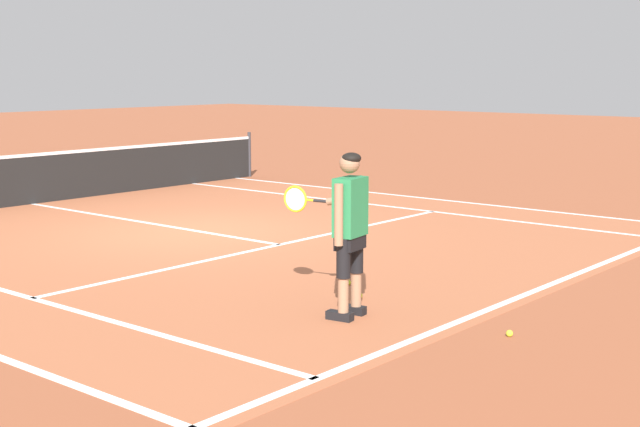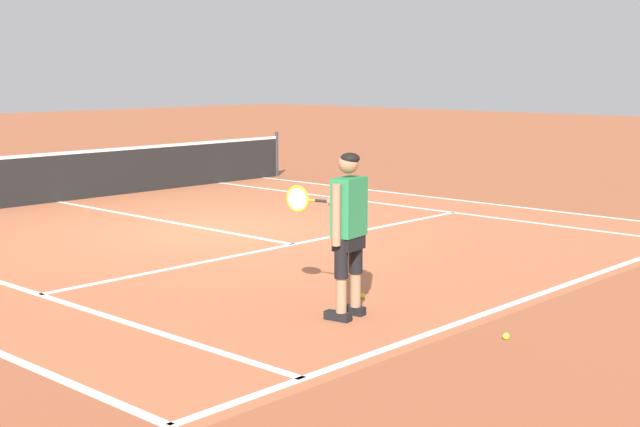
{
  "view_description": "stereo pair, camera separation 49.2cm",
  "coord_description": "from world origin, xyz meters",
  "px_view_note": "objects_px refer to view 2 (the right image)",
  "views": [
    {
      "loc": [
        -9.59,
        -10.56,
        2.52
      ],
      "look_at": [
        -2.45,
        -4.6,
        1.05
      ],
      "focal_mm": 50.68,
      "sensor_mm": 36.0,
      "label": 1
    },
    {
      "loc": [
        -9.27,
        -10.93,
        2.52
      ],
      "look_at": [
        -2.45,
        -4.6,
        1.05
      ],
      "focal_mm": 50.68,
      "sensor_mm": 36.0,
      "label": 2
    }
  ],
  "objects_px": {
    "tennis_player": "(347,223)",
    "tennis_ball_mid_court": "(353,283)",
    "tennis_ball_near_feet": "(362,296)",
    "tennis_ball_by_baseline": "(506,336)"
  },
  "relations": [
    {
      "from": "tennis_player",
      "to": "tennis_ball_near_feet",
      "type": "relative_size",
      "value": 25.95
    },
    {
      "from": "tennis_player",
      "to": "tennis_ball_near_feet",
      "type": "distance_m",
      "value": 1.24
    },
    {
      "from": "tennis_player",
      "to": "tennis_ball_mid_court",
      "type": "height_order",
      "value": "tennis_player"
    },
    {
      "from": "tennis_ball_by_baseline",
      "to": "tennis_ball_near_feet",
      "type": "bearing_deg",
      "value": 82.67
    },
    {
      "from": "tennis_ball_near_feet",
      "to": "tennis_ball_mid_court",
      "type": "height_order",
      "value": "same"
    },
    {
      "from": "tennis_ball_mid_court",
      "to": "tennis_ball_near_feet",
      "type": "bearing_deg",
      "value": -130.19
    },
    {
      "from": "tennis_player",
      "to": "tennis_ball_near_feet",
      "type": "height_order",
      "value": "tennis_player"
    },
    {
      "from": "tennis_ball_near_feet",
      "to": "tennis_ball_mid_court",
      "type": "xyz_separation_m",
      "value": [
        0.4,
        0.48,
        0.0
      ]
    },
    {
      "from": "tennis_player",
      "to": "tennis_ball_by_baseline",
      "type": "relative_size",
      "value": 25.95
    },
    {
      "from": "tennis_ball_near_feet",
      "to": "tennis_ball_by_baseline",
      "type": "bearing_deg",
      "value": -97.33
    }
  ]
}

